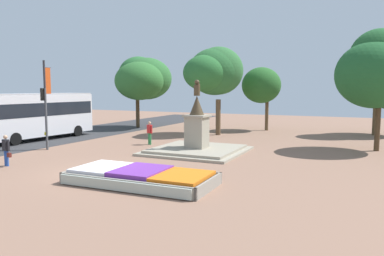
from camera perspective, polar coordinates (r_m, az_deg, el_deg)
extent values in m
plane|color=#8C6651|center=(18.43, -13.73, -6.57)|extent=(83.93, 83.93, 0.00)
cube|color=#38281C|center=(15.94, -7.80, -7.64)|extent=(6.07, 2.72, 0.44)
cube|color=gray|center=(14.84, -10.51, -8.63)|extent=(6.22, 0.25, 0.48)
cube|color=gray|center=(17.06, -5.44, -6.63)|extent=(6.22, 0.25, 0.48)
cube|color=gray|center=(17.68, -16.34, -6.39)|extent=(0.17, 2.78, 0.48)
cube|color=gray|center=(14.62, 2.61, -8.77)|extent=(0.17, 2.78, 0.48)
cube|color=white|center=(16.94, -13.45, -5.90)|extent=(1.99, 2.42, 0.15)
cube|color=#72339E|center=(15.87, -7.81, -6.53)|extent=(1.99, 2.42, 0.19)
cube|color=orange|center=(14.98, -1.41, -7.35)|extent=(1.99, 2.42, 0.14)
cube|color=#B2BCAD|center=(14.80, -10.62, -8.67)|extent=(5.91, 0.34, 0.39)
cube|color=#9F9581|center=(23.47, 0.74, -3.52)|extent=(5.75, 5.75, 0.15)
cube|color=#9D937F|center=(23.44, 0.74, -3.17)|extent=(5.02, 5.02, 0.15)
cube|color=#9E937F|center=(23.30, 0.75, -0.65)|extent=(1.20, 1.20, 1.94)
cube|color=#9E937F|center=(23.20, 0.75, 1.87)|extent=(1.42, 1.42, 0.12)
cone|color=#473823|center=(23.17, 0.75, 3.48)|extent=(0.90, 0.90, 1.18)
cylinder|color=#473823|center=(23.14, 0.75, 5.78)|extent=(0.38, 0.38, 0.69)
sphere|color=#473823|center=(23.15, 0.76, 7.00)|extent=(0.30, 0.30, 0.30)
cylinder|color=#473823|center=(23.37, 0.94, 6.12)|extent=(0.15, 0.45, 0.59)
cylinder|color=#4C5156|center=(25.90, -21.31, 1.26)|extent=(0.12, 0.12, 3.99)
cube|color=black|center=(25.99, -21.72, 4.78)|extent=(0.26, 0.30, 0.80)
cylinder|color=#4B0808|center=(26.09, -21.93, 5.36)|extent=(0.04, 0.14, 0.14)
cylinder|color=yellow|center=(26.09, -21.91, 4.78)|extent=(0.04, 0.14, 0.14)
cylinder|color=#0D4211|center=(26.10, -21.88, 4.19)|extent=(0.04, 0.14, 0.14)
cube|color=gold|center=(26.07, -21.37, -0.81)|extent=(0.11, 0.17, 0.20)
cylinder|color=#2D2D33|center=(26.03, -21.42, 3.23)|extent=(0.14, 0.14, 5.77)
cube|color=#D84C19|center=(26.15, -21.09, 6.75)|extent=(0.09, 0.37, 1.69)
cylinder|color=#2D2D33|center=(26.18, -21.16, 8.59)|extent=(0.13, 0.51, 0.03)
cube|color=silver|center=(31.30, -22.75, 1.82)|extent=(3.08, 9.83, 3.14)
cube|color=black|center=(31.28, -22.79, 2.68)|extent=(3.08, 9.54, 1.00)
cube|color=#AFAFB3|center=(31.24, -22.87, 4.78)|extent=(3.02, 9.63, 0.10)
cylinder|color=black|center=(34.30, -19.71, -0.20)|extent=(0.34, 0.92, 0.90)
cylinder|color=black|center=(32.66, -17.09, -0.41)|extent=(0.34, 0.92, 0.90)
cylinder|color=black|center=(28.95, -25.37, -1.53)|extent=(0.34, 0.92, 0.90)
cylinder|color=#264CA5|center=(21.59, -26.53, -4.12)|extent=(0.13, 0.13, 0.80)
cylinder|color=#264CA5|center=(21.43, -26.32, -4.18)|extent=(0.13, 0.13, 0.80)
cube|color=black|center=(21.40, -26.51, -2.34)|extent=(0.42, 0.30, 0.57)
cylinder|color=black|center=(21.62, -26.79, -2.35)|extent=(0.09, 0.09, 0.54)
cylinder|color=black|center=(21.19, -26.22, -2.48)|extent=(0.09, 0.09, 0.54)
sphere|color=tan|center=(21.35, -26.56, -1.22)|extent=(0.21, 0.21, 0.21)
cube|color=#591E19|center=(21.21, -26.09, -3.72)|extent=(0.30, 0.18, 0.22)
cylinder|color=#338C4C|center=(26.67, -6.36, -1.66)|extent=(0.13, 0.13, 0.83)
cylinder|color=#338C4C|center=(26.82, -6.57, -1.62)|extent=(0.13, 0.13, 0.83)
cube|color=red|center=(26.66, -6.48, -0.14)|extent=(0.44, 0.36, 0.59)
cylinder|color=red|center=(26.46, -6.19, -0.24)|extent=(0.09, 0.09, 0.56)
cylinder|color=red|center=(26.86, -6.77, -0.16)|extent=(0.09, 0.09, 0.56)
sphere|color=tan|center=(26.61, -6.49, 0.78)|extent=(0.21, 0.21, 0.21)
cylinder|color=brown|center=(32.13, 4.01, 1.65)|extent=(0.43, 0.43, 3.04)
ellipsoid|color=#2C6832|center=(32.76, 3.51, 8.56)|extent=(4.62, 4.59, 4.05)
ellipsoid|color=#2B6A30|center=(31.72, 2.03, 8.40)|extent=(3.78, 3.59, 3.00)
ellipsoid|color=#306A35|center=(32.78, 4.05, 8.69)|extent=(4.30, 4.04, 4.12)
cylinder|color=#4C3823|center=(26.52, 26.44, 0.60)|extent=(0.33, 0.33, 3.50)
ellipsoid|color=#215A2B|center=(26.54, 26.07, 7.32)|extent=(4.83, 4.80, 4.28)
ellipsoid|color=#235C2B|center=(27.16, 26.67, 9.61)|extent=(3.72, 3.56, 3.64)
cylinder|color=brown|center=(35.45, 26.06, 0.97)|extent=(0.35, 0.35, 2.43)
ellipsoid|color=#1A4C26|center=(34.71, 25.45, 7.27)|extent=(4.15, 3.99, 4.03)
cylinder|color=#4C3823|center=(38.62, -8.27, 2.22)|extent=(0.37, 0.37, 2.87)
ellipsoid|color=#2E6730|center=(38.74, -6.92, 7.48)|extent=(5.11, 5.11, 4.24)
ellipsoid|color=#306A2F|center=(37.35, -8.03, 7.11)|extent=(4.88, 4.67, 3.76)
ellipsoid|color=#2A6730|center=(39.27, -8.13, 8.13)|extent=(4.07, 4.09, 3.59)
cylinder|color=brown|center=(36.26, 11.32, 2.08)|extent=(0.32, 0.32, 3.08)
ellipsoid|color=#275D26|center=(36.08, 10.52, 6.43)|extent=(3.66, 3.79, 3.37)
ellipsoid|color=#215F2B|center=(36.45, 10.62, 7.11)|extent=(2.78, 2.40, 2.10)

